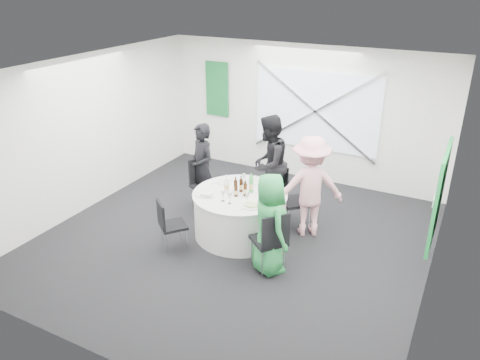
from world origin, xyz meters
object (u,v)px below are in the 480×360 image
at_px(person_man_back_left, 202,167).
at_px(clear_water_bottle, 226,185).
at_px(person_man_back, 269,164).
at_px(banquet_table, 240,214).
at_px(chair_back_left, 202,180).
at_px(person_woman_pink, 310,187).
at_px(chair_back_right, 302,195).
at_px(chair_back, 277,185).
at_px(chair_front_left, 168,222).
at_px(green_water_bottle, 251,185).
at_px(person_woman_green, 269,224).
at_px(chair_front_right, 272,237).

relative_size(person_man_back_left, clear_water_bottle, 5.42).
bearing_deg(person_man_back, banquet_table, 0.00).
relative_size(chair_back_left, person_man_back_left, 0.59).
height_order(banquet_table, person_woman_pink, person_woman_pink).
relative_size(person_man_back, person_woman_pink, 1.05).
relative_size(chair_back_right, person_man_back_left, 0.62).
bearing_deg(chair_back_right, chair_back, -165.99).
height_order(chair_front_left, green_water_bottle, green_water_bottle).
distance_m(person_woman_green, green_water_bottle, 1.11).
relative_size(chair_front_right, clear_water_bottle, 3.31).
relative_size(chair_back, chair_back_right, 0.81).
height_order(person_woman_green, green_water_bottle, person_woman_green).
bearing_deg(green_water_bottle, clear_water_bottle, -153.40).
distance_m(green_water_bottle, clear_water_bottle, 0.41).
height_order(person_man_back, person_woman_pink, person_man_back).
relative_size(chair_back_left, person_man_back, 0.53).
relative_size(chair_back_left, clear_water_bottle, 3.22).
bearing_deg(chair_back_right, clear_water_bottle, -94.82).
xyz_separation_m(chair_back_right, green_water_bottle, (-0.67, -0.59, 0.30)).
height_order(person_man_back, person_woman_green, person_man_back).
bearing_deg(chair_back_right, person_man_back, -154.49).
height_order(chair_back, chair_back_right, chair_back_right).
distance_m(chair_front_right, person_woman_green, 0.20).
distance_m(banquet_table, green_water_bottle, 0.55).
relative_size(banquet_table, person_man_back, 0.86).
relative_size(person_woman_green, green_water_bottle, 4.66).
relative_size(chair_back_left, chair_back_right, 0.96).
bearing_deg(person_man_back_left, person_woman_green, -5.92).
bearing_deg(person_woman_pink, green_water_bottle, -2.52).
relative_size(person_man_back_left, green_water_bottle, 4.94).
xyz_separation_m(chair_back_right, chair_front_left, (-1.58, -1.66, -0.10)).
bearing_deg(green_water_bottle, person_man_back_left, 160.27).
relative_size(chair_front_right, green_water_bottle, 3.02).
relative_size(chair_front_left, clear_water_bottle, 2.85).
height_order(chair_back_left, chair_back_right, chair_back_right).
bearing_deg(person_woman_green, clear_water_bottle, 8.43).
distance_m(chair_front_right, person_man_back_left, 2.39).
bearing_deg(banquet_table, person_man_back_left, 152.27).
relative_size(chair_back_right, person_woman_green, 0.66).
bearing_deg(person_man_back_left, chair_back_right, 32.30).
bearing_deg(chair_front_left, person_man_back, -72.96).
relative_size(person_man_back, clear_water_bottle, 6.04).
xyz_separation_m(banquet_table, chair_front_right, (0.91, -0.76, 0.20)).
bearing_deg(person_man_back, green_water_bottle, 8.45).
height_order(chair_back_left, clear_water_bottle, clear_water_bottle).
relative_size(chair_back_right, person_woman_pink, 0.59).
distance_m(banquet_table, person_man_back, 1.17).
xyz_separation_m(person_man_back_left, person_woman_pink, (2.07, 0.01, 0.05)).
distance_m(banquet_table, person_man_back_left, 1.29).
bearing_deg(banquet_table, person_woman_pink, 29.82).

